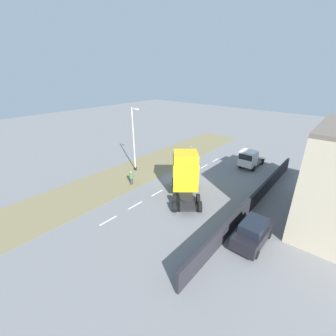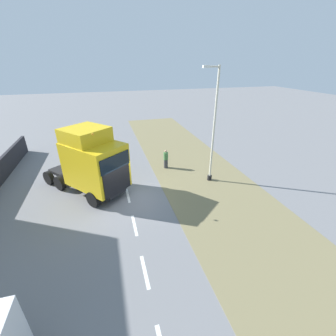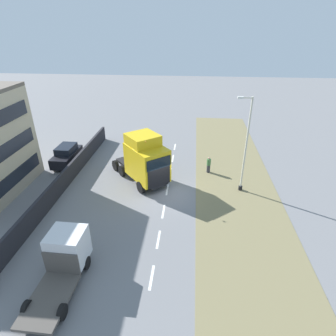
# 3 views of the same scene
# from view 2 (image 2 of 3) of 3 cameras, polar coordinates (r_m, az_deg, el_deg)

# --- Properties ---
(ground_plane) EXTENTS (120.00, 120.00, 0.00)m
(ground_plane) POSITION_cam_2_polar(r_m,az_deg,el_deg) (15.20, -9.83, -8.29)
(ground_plane) COLOR slate
(ground_plane) RESTS_ON ground
(grass_verge) EXTENTS (7.00, 44.00, 0.01)m
(grass_verge) POSITION_cam_2_polar(r_m,az_deg,el_deg) (16.67, 11.13, -5.09)
(grass_verge) COLOR olive
(grass_verge) RESTS_ON ground
(lane_markings) EXTENTS (0.16, 21.00, 0.00)m
(lane_markings) POSITION_cam_2_polar(r_m,az_deg,el_deg) (15.79, -10.14, -6.91)
(lane_markings) COLOR white
(lane_markings) RESTS_ON ground
(lorry_cab) EXTENTS (6.22, 6.72, 4.75)m
(lorry_cab) POSITION_cam_2_polar(r_m,az_deg,el_deg) (15.61, -18.65, 1.32)
(lorry_cab) COLOR black
(lorry_cab) RESTS_ON ground
(lamp_post) EXTENTS (1.29, 0.33, 8.16)m
(lamp_post) POSITION_cam_2_polar(r_m,az_deg,el_deg) (16.31, 11.28, 8.73)
(lamp_post) COLOR black
(lamp_post) RESTS_ON ground
(pedestrian) EXTENTS (0.39, 0.39, 1.63)m
(pedestrian) POSITION_cam_2_polar(r_m,az_deg,el_deg) (19.11, -0.56, 2.23)
(pedestrian) COLOR #333338
(pedestrian) RESTS_ON ground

